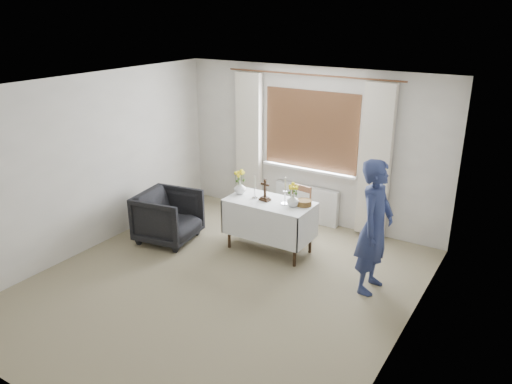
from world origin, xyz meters
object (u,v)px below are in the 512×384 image
altar_table (269,226)px  flower_vase_right (293,200)px  wooden_chair (295,213)px  wooden_cross (265,190)px  flower_vase_left (240,188)px  person (375,227)px  armchair (168,217)px

altar_table → flower_vase_right: 0.59m
altar_table → wooden_chair: size_ratio=1.51×
flower_vase_right → altar_table: bearing=-178.7°
wooden_chair → wooden_cross: (-0.20, -0.55, 0.51)m
wooden_cross → wooden_chair: bearing=78.0°
wooden_chair → flower_vase_left: 0.93m
flower_vase_left → person: bearing=-7.5°
flower_vase_left → wooden_cross: bearing=-5.8°
wooden_cross → flower_vase_right: (0.44, 0.02, -0.07)m
armchair → person: person is taller
wooden_cross → altar_table: bearing=14.8°
person → flower_vase_right: bearing=79.7°
wooden_chair → person: size_ratio=0.49×
altar_table → wooden_cross: (-0.07, -0.01, 0.54)m
wooden_chair → flower_vase_right: (0.24, -0.53, 0.44)m
altar_table → armchair: (-1.46, -0.51, 0.00)m
person → flower_vase_left: 2.15m
armchair → flower_vase_left: bearing=-68.6°
person → wooden_cross: size_ratio=5.22×
altar_table → armchair: bearing=-160.7°
altar_table → person: 1.69m
wooden_chair → flower_vase_left: (-0.65, -0.51, 0.44)m
altar_table → flower_vase_left: flower_vase_left is taller
altar_table → flower_vase_left: 0.71m
person → wooden_cross: (-1.68, 0.24, 0.08)m
person → flower_vase_right: (-1.25, 0.25, 0.01)m
flower_vase_left → wooden_chair: bearing=38.1°
wooden_chair → person: (1.49, -0.79, 0.43)m
flower_vase_left → flower_vase_right: 0.89m
altar_table → armchair: armchair is taller
altar_table → flower_vase_right: flower_vase_right is taller
wooden_cross → flower_vase_right: bearing=10.0°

